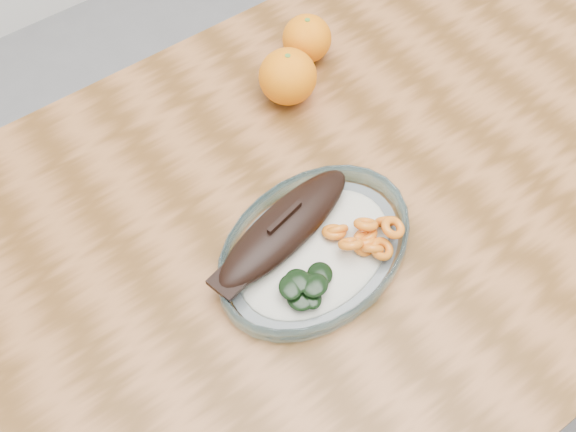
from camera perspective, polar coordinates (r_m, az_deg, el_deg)
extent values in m
plane|color=slate|center=(1.68, 3.42, -13.02)|extent=(3.00, 3.00, 0.00)
cube|color=#573514|center=(1.03, 5.43, 1.50)|extent=(1.20, 0.80, 0.04)
cylinder|color=brown|center=(1.73, 11.34, 10.38)|extent=(0.06, 0.06, 0.71)
ellipsoid|color=white|center=(0.95, 2.14, -2.91)|extent=(0.58, 0.46, 0.01)
torus|color=#86BDD0|center=(0.94, 2.16, -2.60)|extent=(0.60, 0.60, 0.03)
ellipsoid|color=silver|center=(0.93, 2.17, -2.35)|extent=(0.51, 0.40, 0.02)
ellipsoid|color=black|center=(0.92, -0.28, -0.38)|extent=(0.25, 0.12, 0.04)
ellipsoid|color=black|center=(0.93, -0.28, -0.62)|extent=(0.21, 0.10, 0.02)
cube|color=black|center=(0.88, -4.69, -4.56)|extent=(0.05, 0.05, 0.01)
cube|color=black|center=(0.90, -0.29, 0.26)|extent=(0.06, 0.02, 0.02)
torus|color=orange|center=(0.94, 7.90, 0.10)|extent=(0.05, 0.03, 0.04)
torus|color=orange|center=(0.93, 6.23, -0.99)|extent=(0.04, 0.04, 0.03)
torus|color=orange|center=(0.92, 7.53, -2.09)|extent=(0.04, 0.04, 0.03)
torus|color=orange|center=(0.92, 6.12, -1.43)|extent=(0.05, 0.04, 0.04)
torus|color=orange|center=(0.92, 6.09, -1.70)|extent=(0.05, 0.04, 0.03)
torus|color=orange|center=(0.93, 3.71, -0.74)|extent=(0.04, 0.04, 0.03)
torus|color=orange|center=(0.93, 3.91, -0.65)|extent=(0.04, 0.03, 0.04)
torus|color=orange|center=(0.92, 6.70, -2.06)|extent=(0.04, 0.04, 0.04)
torus|color=orange|center=(0.92, 6.26, -0.11)|extent=(0.04, 0.04, 0.04)
torus|color=orange|center=(0.90, 5.03, -1.67)|extent=(0.05, 0.04, 0.03)
torus|color=orange|center=(0.92, 8.42, -0.38)|extent=(0.05, 0.04, 0.03)
ellipsoid|color=black|center=(0.88, 1.86, -5.90)|extent=(0.04, 0.04, 0.01)
ellipsoid|color=black|center=(0.88, 1.08, -6.01)|extent=(0.05, 0.05, 0.01)
ellipsoid|color=black|center=(0.90, 2.57, -4.13)|extent=(0.05, 0.05, 0.01)
ellipsoid|color=black|center=(0.88, 2.17, -5.00)|extent=(0.04, 0.04, 0.01)
ellipsoid|color=black|center=(0.88, 0.20, -5.14)|extent=(0.04, 0.05, 0.01)
ellipsoid|color=black|center=(0.88, 0.85, -4.64)|extent=(0.04, 0.04, 0.01)
sphere|color=#FF6605|center=(1.09, -0.02, 10.96)|extent=(0.09, 0.09, 0.09)
sphere|color=#FF6605|center=(1.16, 1.50, 13.84)|extent=(0.08, 0.08, 0.08)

